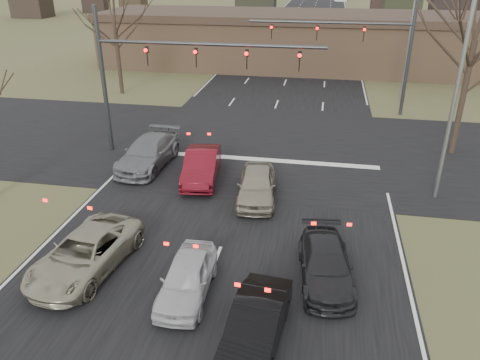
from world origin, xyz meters
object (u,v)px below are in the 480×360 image
object	(u,v)px
building	(313,41)
car_grey_ahead	(148,152)
car_black_hatch	(256,325)
car_charcoal_sedan	(326,264)
mast_arm_near	(159,64)
car_silver_ahead	(257,185)
streetlight_right_far	(409,26)
streetlight_right_near	(454,79)
car_silver_suv	(85,253)
mast_arm_far	(368,42)
car_white_sedan	(187,278)
car_red_ahead	(202,166)

from	to	relation	value
building	car_grey_ahead	size ratio (longest dim) A/B	8.06
car_black_hatch	car_charcoal_sedan	distance (m)	3.92
building	mast_arm_near	size ratio (longest dim) A/B	3.50
car_charcoal_sedan	building	bearing A→B (deg)	86.54
car_black_hatch	car_silver_ahead	distance (m)	9.06
streetlight_right_far	streetlight_right_near	bearing A→B (deg)	-91.68
car_charcoal_sedan	car_silver_suv	bearing A→B (deg)	179.71
mast_arm_far	car_black_hatch	xyz separation A→B (m)	(-4.11, -23.59, -4.35)
building	car_white_sedan	distance (m)	36.93
car_silver_suv	car_charcoal_sedan	world-z (taller)	car_silver_suv
car_white_sedan	car_grey_ahead	bearing A→B (deg)	114.93
mast_arm_far	streetlight_right_far	bearing A→B (deg)	51.89
car_black_hatch	car_charcoal_sedan	size ratio (longest dim) A/B	0.95
car_silver_ahead	mast_arm_near	bearing A→B (deg)	137.09
car_silver_ahead	car_silver_suv	bearing A→B (deg)	-133.89
mast_arm_near	car_red_ahead	xyz separation A→B (m)	(2.96, -3.01, -4.33)
car_white_sedan	car_red_ahead	world-z (taller)	car_red_ahead
mast_arm_far	car_charcoal_sedan	distance (m)	20.76
mast_arm_far	car_silver_ahead	distance (m)	16.17
building	car_red_ahead	distance (m)	28.40
mast_arm_far	car_silver_suv	distance (m)	24.03
streetlight_right_near	car_red_ahead	distance (m)	12.10
mast_arm_far	car_charcoal_sedan	size ratio (longest dim) A/B	2.61
car_black_hatch	car_charcoal_sedan	xyz separation A→B (m)	(1.93, 3.41, -0.05)
building	car_silver_suv	bearing A→B (deg)	-100.09
car_silver_ahead	car_red_ahead	bearing A→B (deg)	146.80
car_red_ahead	car_grey_ahead	bearing A→B (deg)	152.79
streetlight_right_near	car_black_hatch	xyz separation A→B (m)	(-6.75, -10.59, -4.92)
streetlight_right_near	car_grey_ahead	xyz separation A→B (m)	(-14.34, 1.15, -4.82)
car_silver_ahead	building	bearing A→B (deg)	82.35
streetlight_right_near	car_white_sedan	bearing A→B (deg)	-136.69
car_charcoal_sedan	car_red_ahead	size ratio (longest dim) A/B	0.94
streetlight_right_far	car_red_ahead	world-z (taller)	streetlight_right_far
mast_arm_near	car_charcoal_sedan	xyz separation A→B (m)	(9.23, -10.18, -4.45)
mast_arm_near	mast_arm_far	size ratio (longest dim) A/B	1.09
car_grey_ahead	car_silver_ahead	world-z (taller)	car_grey_ahead
mast_arm_near	streetlight_right_far	size ratio (longest dim) A/B	1.21
car_charcoal_sedan	car_silver_ahead	bearing A→B (deg)	113.52
streetlight_right_near	car_charcoal_sedan	xyz separation A→B (m)	(-4.82, -7.18, -4.97)
building	car_black_hatch	bearing A→B (deg)	-89.90
building	car_silver_suv	xyz separation A→B (m)	(-6.43, -36.13, -1.97)
building	car_black_hatch	xyz separation A→B (m)	(0.07, -38.59, -1.99)
mast_arm_near	car_white_sedan	size ratio (longest dim) A/B	3.18
car_grey_ahead	streetlight_right_far	bearing A→B (deg)	50.43
mast_arm_far	streetlight_right_far	distance (m)	5.12
car_white_sedan	car_red_ahead	distance (m)	8.95
building	car_red_ahead	bearing A→B (deg)	-98.67
streetlight_right_far	car_grey_ahead	world-z (taller)	streetlight_right_far
building	mast_arm_near	distance (m)	26.14
car_white_sedan	car_black_hatch	world-z (taller)	car_black_hatch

